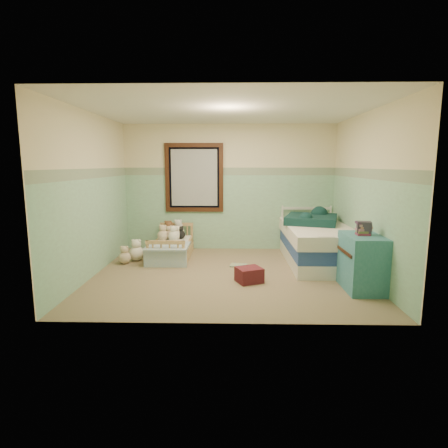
{
  "coord_description": "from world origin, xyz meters",
  "views": [
    {
      "loc": [
        0.07,
        -5.53,
        1.71
      ],
      "look_at": [
        -0.07,
        0.35,
        0.75
      ],
      "focal_mm": 29.19,
      "sensor_mm": 36.0,
      "label": 1
    }
  ],
  "objects_px": {
    "dresser": "(362,262)",
    "red_pillow": "(249,275)",
    "toddler_bed_frame": "(172,253)",
    "plush_floor_tan": "(125,258)",
    "floor_book": "(238,265)",
    "twin_bed_frame": "(316,257)",
    "plush_floor_cream": "(137,253)"
  },
  "relations": [
    {
      "from": "plush_floor_cream",
      "to": "twin_bed_frame",
      "type": "height_order",
      "value": "plush_floor_cream"
    },
    {
      "from": "toddler_bed_frame",
      "to": "floor_book",
      "type": "height_order",
      "value": "toddler_bed_frame"
    },
    {
      "from": "plush_floor_cream",
      "to": "red_pillow",
      "type": "height_order",
      "value": "plush_floor_cream"
    },
    {
      "from": "toddler_bed_frame",
      "to": "dresser",
      "type": "bearing_deg",
      "value": -30.25
    },
    {
      "from": "red_pillow",
      "to": "plush_floor_tan",
      "type": "bearing_deg",
      "value": 155.81
    },
    {
      "from": "plush_floor_cream",
      "to": "twin_bed_frame",
      "type": "bearing_deg",
      "value": -1.19
    },
    {
      "from": "toddler_bed_frame",
      "to": "floor_book",
      "type": "distance_m",
      "value": 1.36
    },
    {
      "from": "toddler_bed_frame",
      "to": "plush_floor_cream",
      "type": "xyz_separation_m",
      "value": [
        -0.59,
        -0.26,
        0.05
      ]
    },
    {
      "from": "twin_bed_frame",
      "to": "dresser",
      "type": "relative_size",
      "value": 2.67
    },
    {
      "from": "dresser",
      "to": "toddler_bed_frame",
      "type": "bearing_deg",
      "value": 149.75
    },
    {
      "from": "toddler_bed_frame",
      "to": "red_pillow",
      "type": "bearing_deg",
      "value": -45.98
    },
    {
      "from": "red_pillow",
      "to": "toddler_bed_frame",
      "type": "bearing_deg",
      "value": 134.02
    },
    {
      "from": "toddler_bed_frame",
      "to": "floor_book",
      "type": "xyz_separation_m",
      "value": [
        1.23,
        -0.58,
        -0.07
      ]
    },
    {
      "from": "plush_floor_tan",
      "to": "twin_bed_frame",
      "type": "relative_size",
      "value": 0.11
    },
    {
      "from": "plush_floor_tan",
      "to": "dresser",
      "type": "xyz_separation_m",
      "value": [
        3.66,
        -1.23,
        0.27
      ]
    },
    {
      "from": "red_pillow",
      "to": "floor_book",
      "type": "distance_m",
      "value": 0.86
    },
    {
      "from": "plush_floor_tan",
      "to": "twin_bed_frame",
      "type": "bearing_deg",
      "value": 2.48
    },
    {
      "from": "plush_floor_tan",
      "to": "floor_book",
      "type": "xyz_separation_m",
      "value": [
        1.98,
        -0.11,
        -0.1
      ]
    },
    {
      "from": "dresser",
      "to": "floor_book",
      "type": "bearing_deg",
      "value": 146.3
    },
    {
      "from": "plush_floor_cream",
      "to": "red_pillow",
      "type": "xyz_separation_m",
      "value": [
        1.97,
        -1.17,
        -0.02
      ]
    },
    {
      "from": "floor_book",
      "to": "dresser",
      "type": "bearing_deg",
      "value": -23.49
    },
    {
      "from": "plush_floor_tan",
      "to": "twin_bed_frame",
      "type": "distance_m",
      "value": 3.36
    },
    {
      "from": "twin_bed_frame",
      "to": "red_pillow",
      "type": "bearing_deg",
      "value": -138.28
    },
    {
      "from": "floor_book",
      "to": "red_pillow",
      "type": "bearing_deg",
      "value": -70.09
    },
    {
      "from": "toddler_bed_frame",
      "to": "plush_floor_tan",
      "type": "relative_size",
      "value": 6.2
    },
    {
      "from": "dresser",
      "to": "red_pillow",
      "type": "distance_m",
      "value": 1.58
    },
    {
      "from": "plush_floor_cream",
      "to": "plush_floor_tan",
      "type": "bearing_deg",
      "value": -126.42
    },
    {
      "from": "twin_bed_frame",
      "to": "dresser",
      "type": "xyz_separation_m",
      "value": [
        0.3,
        -1.37,
        0.27
      ]
    },
    {
      "from": "dresser",
      "to": "twin_bed_frame",
      "type": "bearing_deg",
      "value": 102.36
    },
    {
      "from": "dresser",
      "to": "plush_floor_tan",
      "type": "bearing_deg",
      "value": 161.45
    },
    {
      "from": "toddler_bed_frame",
      "to": "twin_bed_frame",
      "type": "bearing_deg",
      "value": -7.08
    },
    {
      "from": "toddler_bed_frame",
      "to": "dresser",
      "type": "xyz_separation_m",
      "value": [
        2.91,
        -1.7,
        0.3
      ]
    }
  ]
}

